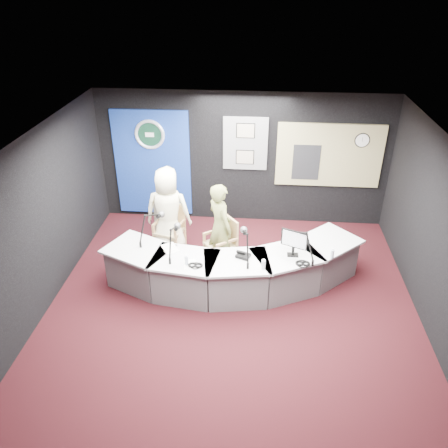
# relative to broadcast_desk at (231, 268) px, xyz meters

# --- Properties ---
(ground) EXTENTS (6.00, 6.00, 0.00)m
(ground) POSITION_rel_broadcast_desk_xyz_m (0.05, -0.55, -0.38)
(ground) COLOR black
(ground) RESTS_ON ground
(ceiling) EXTENTS (6.00, 6.00, 0.02)m
(ceiling) POSITION_rel_broadcast_desk_xyz_m (0.05, -0.55, 2.42)
(ceiling) COLOR silver
(ceiling) RESTS_ON ground
(wall_back) EXTENTS (6.00, 0.02, 2.80)m
(wall_back) POSITION_rel_broadcast_desk_xyz_m (0.05, 2.45, 1.02)
(wall_back) COLOR black
(wall_back) RESTS_ON ground
(wall_front) EXTENTS (6.00, 0.02, 2.80)m
(wall_front) POSITION_rel_broadcast_desk_xyz_m (0.05, -3.55, 1.02)
(wall_front) COLOR black
(wall_front) RESTS_ON ground
(wall_left) EXTENTS (0.02, 6.00, 2.80)m
(wall_left) POSITION_rel_broadcast_desk_xyz_m (-2.95, -0.55, 1.02)
(wall_left) COLOR black
(wall_left) RESTS_ON ground
(wall_right) EXTENTS (0.02, 6.00, 2.80)m
(wall_right) POSITION_rel_broadcast_desk_xyz_m (3.05, -0.55, 1.02)
(wall_right) COLOR black
(wall_right) RESTS_ON ground
(broadcast_desk) EXTENTS (4.50, 1.90, 0.75)m
(broadcast_desk) POSITION_rel_broadcast_desk_xyz_m (0.00, 0.00, 0.00)
(broadcast_desk) COLOR #B4B6B9
(broadcast_desk) RESTS_ON ground
(backdrop_panel) EXTENTS (1.60, 0.05, 2.30)m
(backdrop_panel) POSITION_rel_broadcast_desk_xyz_m (-1.85, 2.42, 0.88)
(backdrop_panel) COLOR navy
(backdrop_panel) RESTS_ON wall_back
(agency_seal) EXTENTS (0.63, 0.07, 0.63)m
(agency_seal) POSITION_rel_broadcast_desk_xyz_m (-1.85, 2.38, 1.52)
(agency_seal) COLOR silver
(agency_seal) RESTS_ON backdrop_panel
(seal_center) EXTENTS (0.48, 0.01, 0.48)m
(seal_center) POSITION_rel_broadcast_desk_xyz_m (-1.85, 2.38, 1.52)
(seal_center) COLOR #0D2F1F
(seal_center) RESTS_ON backdrop_panel
(pinboard) EXTENTS (0.90, 0.04, 1.10)m
(pinboard) POSITION_rel_broadcast_desk_xyz_m (0.10, 2.42, 1.38)
(pinboard) COLOR slate
(pinboard) RESTS_ON wall_back
(framed_photo_upper) EXTENTS (0.34, 0.02, 0.27)m
(framed_photo_upper) POSITION_rel_broadcast_desk_xyz_m (0.10, 2.39, 1.65)
(framed_photo_upper) COLOR gray
(framed_photo_upper) RESTS_ON pinboard
(framed_photo_lower) EXTENTS (0.34, 0.02, 0.27)m
(framed_photo_lower) POSITION_rel_broadcast_desk_xyz_m (0.10, 2.39, 1.09)
(framed_photo_lower) COLOR gray
(framed_photo_lower) RESTS_ON pinboard
(booth_window_frame) EXTENTS (2.12, 0.06, 1.32)m
(booth_window_frame) POSITION_rel_broadcast_desk_xyz_m (1.80, 2.42, 1.18)
(booth_window_frame) COLOR #9C9361
(booth_window_frame) RESTS_ON wall_back
(booth_glow) EXTENTS (2.00, 0.02, 1.20)m
(booth_glow) POSITION_rel_broadcast_desk_xyz_m (1.80, 2.41, 1.18)
(booth_glow) COLOR #D0C283
(booth_glow) RESTS_ON booth_window_frame
(equipment_rack) EXTENTS (0.55, 0.02, 0.75)m
(equipment_rack) POSITION_rel_broadcast_desk_xyz_m (1.35, 2.39, 1.03)
(equipment_rack) COLOR black
(equipment_rack) RESTS_ON booth_window_frame
(wall_clock) EXTENTS (0.28, 0.01, 0.28)m
(wall_clock) POSITION_rel_broadcast_desk_xyz_m (2.40, 2.39, 1.52)
(wall_clock) COLOR white
(wall_clock) RESTS_ON booth_window_frame
(armchair_left) EXTENTS (0.61, 0.61, 0.87)m
(armchair_left) POSITION_rel_broadcast_desk_xyz_m (-1.27, 1.02, 0.06)
(armchair_left) COLOR #AE844F
(armchair_left) RESTS_ON ground
(armchair_right) EXTENTS (0.77, 0.77, 0.98)m
(armchair_right) POSITION_rel_broadcast_desk_xyz_m (-0.25, 0.61, 0.11)
(armchair_right) COLOR #AE844F
(armchair_right) RESTS_ON ground
(draped_jacket) EXTENTS (0.51, 0.24, 0.70)m
(draped_jacket) POSITION_rel_broadcast_desk_xyz_m (-1.36, 1.26, 0.24)
(draped_jacket) COLOR slate
(draped_jacket) RESTS_ON armchair_left
(person_man) EXTENTS (0.86, 0.56, 1.75)m
(person_man) POSITION_rel_broadcast_desk_xyz_m (-1.27, 1.02, 0.50)
(person_man) COLOR #F9F5C7
(person_man) RESTS_ON ground
(person_woman) EXTENTS (0.68, 0.73, 1.66)m
(person_woman) POSITION_rel_broadcast_desk_xyz_m (-0.25, 0.61, 0.46)
(person_woman) COLOR olive
(person_woman) RESTS_ON ground
(computer_monitor) EXTENTS (0.43, 0.21, 0.31)m
(computer_monitor) POSITION_rel_broadcast_desk_xyz_m (1.01, -0.08, 0.70)
(computer_monitor) COLOR black
(computer_monitor) RESTS_ON broadcast_desk
(desk_phone) EXTENTS (0.26, 0.24, 0.05)m
(desk_phone) POSITION_rel_broadcast_desk_xyz_m (0.20, -0.20, 0.40)
(desk_phone) COLOR black
(desk_phone) RESTS_ON broadcast_desk
(headphones_near) EXTENTS (0.24, 0.24, 0.04)m
(headphones_near) POSITION_rel_broadcast_desk_xyz_m (1.16, -0.32, 0.39)
(headphones_near) COLOR black
(headphones_near) RESTS_ON broadcast_desk
(headphones_far) EXTENTS (0.21, 0.21, 0.03)m
(headphones_far) POSITION_rel_broadcast_desk_xyz_m (-0.54, -0.52, 0.39)
(headphones_far) COLOR black
(headphones_far) RESTS_ON broadcast_desk
(paper_stack) EXTENTS (0.36, 0.39, 0.00)m
(paper_stack) POSITION_rel_broadcast_desk_xyz_m (-1.04, -0.03, 0.38)
(paper_stack) COLOR white
(paper_stack) RESTS_ON broadcast_desk
(notepad) EXTENTS (0.25, 0.32, 0.00)m
(notepad) POSITION_rel_broadcast_desk_xyz_m (-0.63, -0.47, 0.38)
(notepad) COLOR white
(notepad) RESTS_ON broadcast_desk
(boom_mic_a) EXTENTS (0.38, 0.68, 0.60)m
(boom_mic_a) POSITION_rel_broadcast_desk_xyz_m (-1.41, 0.24, 0.68)
(boom_mic_a) COLOR black
(boom_mic_a) RESTS_ON broadcast_desk
(boom_mic_b) EXTENTS (0.16, 0.74, 0.60)m
(boom_mic_b) POSITION_rel_broadcast_desk_xyz_m (-0.94, -0.17, 0.68)
(boom_mic_b) COLOR black
(boom_mic_b) RESTS_ON broadcast_desk
(boom_mic_c) EXTENTS (0.22, 0.73, 0.60)m
(boom_mic_c) POSITION_rel_broadcast_desk_xyz_m (0.24, -0.20, 0.68)
(boom_mic_c) COLOR black
(boom_mic_c) RESTS_ON broadcast_desk
(boom_mic_d) EXTENTS (0.56, 0.56, 0.60)m
(boom_mic_d) POSITION_rel_broadcast_desk_xyz_m (1.09, -0.13, 0.68)
(boom_mic_d) COLOR black
(boom_mic_d) RESTS_ON broadcast_desk
(water_bottles) EXTENTS (2.38, 0.46, 0.18)m
(water_bottles) POSITION_rel_broadcast_desk_xyz_m (0.48, -0.30, 0.46)
(water_bottles) COLOR silver
(water_bottles) RESTS_ON broadcast_desk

